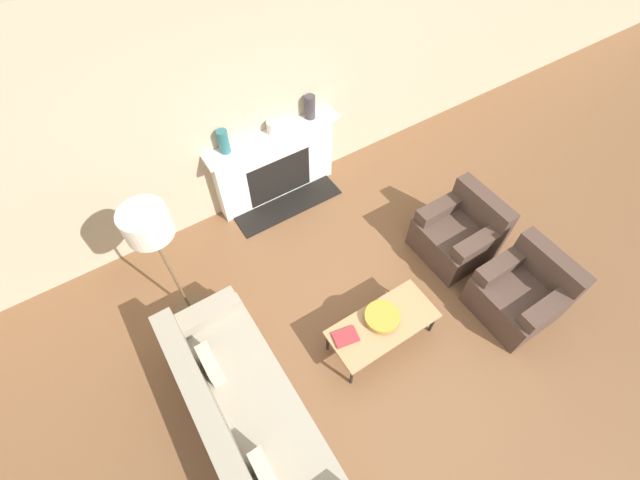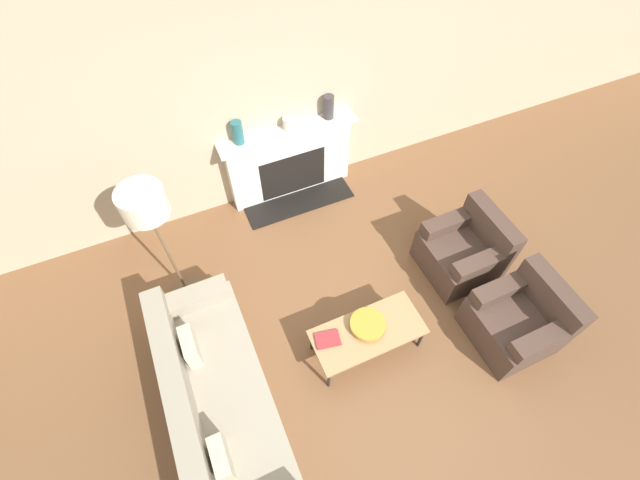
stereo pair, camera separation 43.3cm
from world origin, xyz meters
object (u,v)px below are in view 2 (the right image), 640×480
at_px(armchair_far, 464,251).
at_px(mantel_vase_left, 238,132).
at_px(fireplace, 290,162).
at_px(armchair_near, 518,320).
at_px(couch, 219,404).
at_px(bowl, 368,324).
at_px(book, 328,339).
at_px(mantel_vase_center_left, 288,123).
at_px(mantel_vase_center_right, 329,107).
at_px(coffee_table, 368,333).
at_px(floor_lamp, 149,214).

height_order(armchair_far, mantel_vase_left, mantel_vase_left).
height_order(fireplace, armchair_near, fireplace).
bearing_deg(armchair_far, couch, -80.49).
xyz_separation_m(armchair_far, bowl, (-1.46, -0.41, 0.12)).
relative_size(armchair_far, bowl, 2.26).
bearing_deg(couch, armchair_near, -98.26).
height_order(book, mantel_vase_left, mantel_vase_left).
bearing_deg(couch, bowl, -86.37).
bearing_deg(mantel_vase_center_left, mantel_vase_center_right, 0.00).
bearing_deg(coffee_table, mantel_vase_center_right, 74.53).
bearing_deg(mantel_vase_left, armchair_near, -56.54).
xyz_separation_m(fireplace, couch, (-1.68, -2.47, -0.20)).
distance_m(coffee_table, book, 0.41).
height_order(armchair_far, floor_lamp, floor_lamp).
relative_size(coffee_table, floor_lamp, 0.66).
relative_size(mantel_vase_left, mantel_vase_center_left, 1.90).
height_order(book, mantel_vase_center_right, mantel_vase_center_right).
distance_m(couch, floor_lamp, 1.82).
bearing_deg(mantel_vase_left, mantel_vase_center_left, 0.00).
height_order(couch, book, couch).
distance_m(bowl, mantel_vase_center_right, 2.58).
bearing_deg(armchair_near, mantel_vase_center_right, -164.53).
xyz_separation_m(coffee_table, floor_lamp, (-1.55, 1.40, 1.05)).
relative_size(coffee_table, bowl, 3.15).
relative_size(armchair_near, coffee_table, 0.72).
bearing_deg(floor_lamp, mantel_vase_center_left, 31.33).
bearing_deg(mantel_vase_left, fireplace, -1.51).
height_order(fireplace, couch, fireplace).
bearing_deg(book, coffee_table, -0.22).
height_order(armchair_near, mantel_vase_left, mantel_vase_left).
distance_m(armchair_far, coffee_table, 1.55).
bearing_deg(fireplace, mantel_vase_center_right, 1.65).
distance_m(armchair_near, floor_lamp, 3.74).
bearing_deg(book, mantel_vase_center_right, 76.70).
bearing_deg(armchair_far, fireplace, -145.58).
xyz_separation_m(floor_lamp, mantel_vase_left, (1.10, 1.04, -0.24)).
bearing_deg(bowl, book, 175.71).
distance_m(armchair_far, mantel_vase_center_right, 2.30).
distance_m(armchair_far, bowl, 1.52).
relative_size(armchair_far, coffee_table, 0.72).
distance_m(couch, armchair_near, 3.05).
relative_size(armchair_near, mantel_vase_center_right, 2.73).
height_order(bowl, floor_lamp, floor_lamp).
bearing_deg(armchair_near, mantel_vase_center_left, -155.55).
bearing_deg(floor_lamp, armchair_near, -31.82).
relative_size(coffee_table, mantel_vase_left, 3.93).
bearing_deg(floor_lamp, armchair_far, -17.18).
distance_m(couch, mantel_vase_center_right, 3.44).
bearing_deg(fireplace, armchair_far, -55.58).
xyz_separation_m(fireplace, mantel_vase_center_right, (0.54, 0.02, 0.67)).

